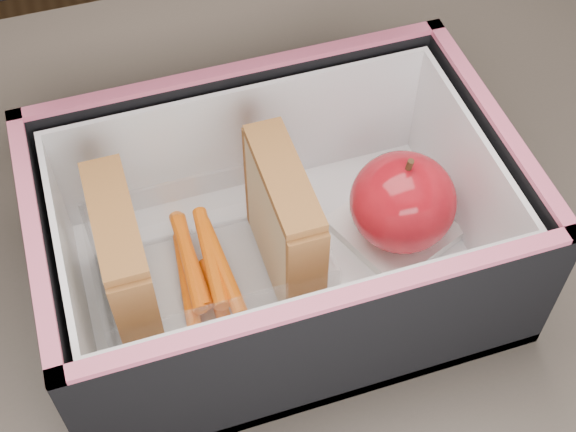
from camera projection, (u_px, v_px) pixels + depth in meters
name	position (u px, v px, depth m)	size (l,w,h in m)	color
kitchen_table	(322.00, 334.00, 0.70)	(1.20, 0.80, 0.75)	#534740
lunch_bag	(276.00, 218.00, 0.57)	(0.33, 0.36, 0.28)	black
plastic_tub	(209.00, 264.00, 0.58)	(0.16, 0.11, 0.07)	white
sandwich_left	(126.00, 264.00, 0.55)	(0.03, 0.10, 0.11)	beige
sandwich_right	(284.00, 224.00, 0.57)	(0.03, 0.10, 0.11)	beige
carrot_sticks	(203.00, 272.00, 0.59)	(0.04, 0.13, 0.03)	#DB6600
paper_napkin	(393.00, 228.00, 0.63)	(0.08, 0.08, 0.01)	white
red_apple	(403.00, 202.00, 0.59)	(0.08, 0.08, 0.08)	maroon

